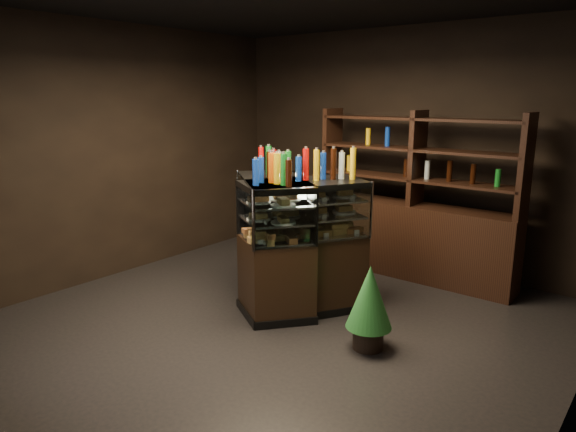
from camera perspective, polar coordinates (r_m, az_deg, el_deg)
name	(u,v)px	position (r m, az deg, el deg)	size (l,w,h in m)	color
ground	(279,323)	(5.11, -0.95, -11.80)	(5.00, 5.00, 0.00)	black
room_shell	(279,121)	(4.63, -1.05, 10.49)	(5.02, 5.02, 3.01)	black
display_case	(288,265)	(5.33, 0.03, -5.42)	(1.58, 1.39, 1.36)	black
food_display	(288,212)	(5.18, 0.01, 0.43)	(1.20, 1.07, 0.42)	#C88847
bottles_top	(288,166)	(5.10, 0.04, 5.63)	(1.03, 0.93, 0.30)	#D8590A
potted_conifer	(370,296)	(4.51, 9.06, -8.72)	(0.40, 0.40, 0.86)	black
back_shelving	(413,228)	(6.36, 13.73, -1.29)	(2.45, 0.44, 2.00)	black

